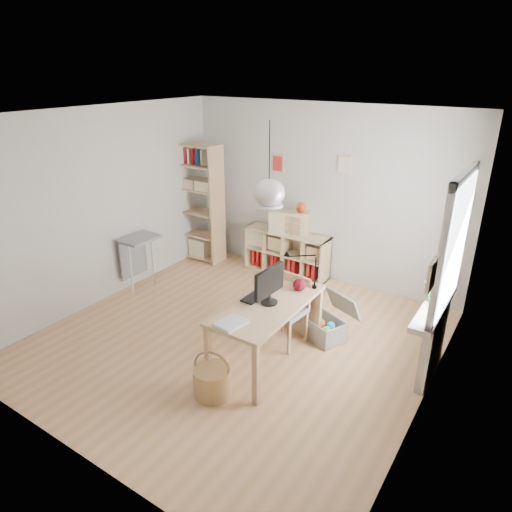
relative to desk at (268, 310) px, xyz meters
The scene contains 20 objects.
ground 0.87m from the desk, 164.74° to the left, with size 4.50×4.50×0.00m, color tan.
room_shell 1.34m from the desk, 164.74° to the left, with size 4.50×4.50×4.50m.
window_unit 2.04m from the desk, 24.12° to the left, with size 0.07×1.16×1.46m.
radiator 1.82m from the desk, 24.58° to the left, with size 0.10×0.80×0.80m, color white.
windowsill 1.77m from the desk, 25.25° to the left, with size 0.22×1.20×0.06m, color white.
desk is the anchor object (origin of this frame).
cube_shelf 2.48m from the desk, 114.61° to the left, with size 1.40×0.38×0.72m.
tall_bookshelf 3.27m from the desk, 142.99° to the left, with size 0.80×0.38×2.00m.
side_table 2.64m from the desk, 169.06° to the left, with size 0.40×0.55×0.85m.
chair 0.52m from the desk, 89.65° to the left, with size 0.46×0.46×0.85m.
wicker_basket 0.97m from the desk, 100.37° to the right, with size 0.39×0.39×0.54m.
storage_chest 1.02m from the desk, 66.50° to the left, with size 0.71×0.75×0.55m.
monitor 0.33m from the desk, 36.18° to the left, with size 0.19×0.48×0.42m.
keyboard 0.23m from the desk, 160.80° to the left, with size 0.16×0.43×0.02m, color black.
task_lamp 0.67m from the desk, 81.86° to the left, with size 0.39×0.14×0.42m.
yarn_ball 0.50m from the desk, 72.06° to the left, with size 0.15×0.15×0.15m, color #510A13.
paper_tray 0.60m from the desk, 97.31° to the right, with size 0.23×0.29×0.03m, color white.
drawer_chest 2.41m from the desk, 113.82° to the left, with size 0.62×0.28×0.35m, color beige.
red_vase 2.38m from the desk, 109.39° to the left, with size 0.14×0.14×0.17m, color maroon.
potted_plant 1.81m from the desk, 27.96° to the left, with size 0.27×0.24×0.30m, color #2A722E.
Camera 1 is at (2.87, -3.93, 3.18)m, focal length 32.00 mm.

